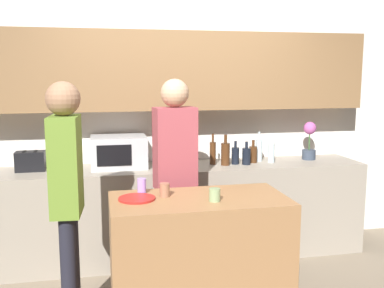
# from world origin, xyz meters

# --- Properties ---
(back_wall) EXTENTS (6.40, 0.40, 2.70)m
(back_wall) POSITION_xyz_m (0.00, 1.66, 1.54)
(back_wall) COLOR silver
(back_wall) RESTS_ON ground_plane
(back_counter) EXTENTS (3.60, 0.62, 0.91)m
(back_counter) POSITION_xyz_m (0.00, 1.39, 0.46)
(back_counter) COLOR gray
(back_counter) RESTS_ON ground_plane
(kitchen_island) EXTENTS (1.26, 0.65, 0.92)m
(kitchen_island) POSITION_xyz_m (-0.10, 0.21, 0.46)
(kitchen_island) COLOR #996B42
(kitchen_island) RESTS_ON ground_plane
(microwave) EXTENTS (0.52, 0.39, 0.30)m
(microwave) POSITION_xyz_m (-0.61, 1.45, 1.06)
(microwave) COLOR #B7BABC
(microwave) RESTS_ON back_counter
(toaster) EXTENTS (0.26, 0.16, 0.18)m
(toaster) POSITION_xyz_m (-1.41, 1.46, 1.00)
(toaster) COLOR black
(toaster) RESTS_ON back_counter
(potted_plant) EXTENTS (0.14, 0.14, 0.40)m
(potted_plant) POSITION_xyz_m (1.36, 1.46, 1.11)
(potted_plant) COLOR #333D4C
(potted_plant) RESTS_ON back_counter
(bottle_0) EXTENTS (0.06, 0.06, 0.31)m
(bottle_0) POSITION_xyz_m (0.30, 1.40, 1.03)
(bottle_0) COLOR #472814
(bottle_0) RESTS_ON back_counter
(bottle_1) EXTENTS (0.09, 0.09, 0.30)m
(bottle_1) POSITION_xyz_m (0.42, 1.34, 1.03)
(bottle_1) COLOR #472814
(bottle_1) RESTS_ON back_counter
(bottle_2) EXTENTS (0.08, 0.08, 0.23)m
(bottle_2) POSITION_xyz_m (0.53, 1.37, 1.00)
(bottle_2) COLOR black
(bottle_2) RESTS_ON back_counter
(bottle_3) EXTENTS (0.08, 0.08, 0.23)m
(bottle_3) POSITION_xyz_m (0.63, 1.33, 1.00)
(bottle_3) COLOR black
(bottle_3) RESTS_ON back_counter
(bottle_4) EXTENTS (0.08, 0.08, 0.23)m
(bottle_4) POSITION_xyz_m (0.73, 1.41, 1.00)
(bottle_4) COLOR #472814
(bottle_4) RESTS_ON back_counter
(bottle_5) EXTENTS (0.07, 0.07, 0.30)m
(bottle_5) POSITION_xyz_m (0.81, 1.47, 1.03)
(bottle_5) COLOR silver
(bottle_5) RESTS_ON back_counter
(bottle_6) EXTENTS (0.07, 0.07, 0.28)m
(bottle_6) POSITION_xyz_m (0.91, 1.38, 1.02)
(bottle_6) COLOR silver
(bottle_6) RESTS_ON back_counter
(plate_on_island) EXTENTS (0.26, 0.26, 0.01)m
(plate_on_island) POSITION_xyz_m (-0.54, 0.25, 0.93)
(plate_on_island) COLOR red
(plate_on_island) RESTS_ON kitchen_island
(cup_0) EXTENTS (0.08, 0.08, 0.09)m
(cup_0) POSITION_xyz_m (-0.02, 0.10, 0.97)
(cup_0) COLOR #8CA671
(cup_0) RESTS_ON kitchen_island
(cup_1) EXTENTS (0.07, 0.07, 0.10)m
(cup_1) POSITION_xyz_m (-0.34, 0.29, 0.97)
(cup_1) COLOR #9D664C
(cup_1) RESTS_ON kitchen_island
(cup_2) EXTENTS (0.06, 0.06, 0.11)m
(cup_2) POSITION_xyz_m (-0.49, 0.41, 0.98)
(cup_2) COLOR #AD87E6
(cup_2) RESTS_ON kitchen_island
(person_left) EXTENTS (0.36, 0.23, 1.76)m
(person_left) POSITION_xyz_m (-0.18, 0.79, 1.06)
(person_left) COLOR black
(person_left) RESTS_ON ground_plane
(person_center) EXTENTS (0.23, 0.35, 1.75)m
(person_center) POSITION_xyz_m (-1.01, 0.27, 1.05)
(person_center) COLOR black
(person_center) RESTS_ON ground_plane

